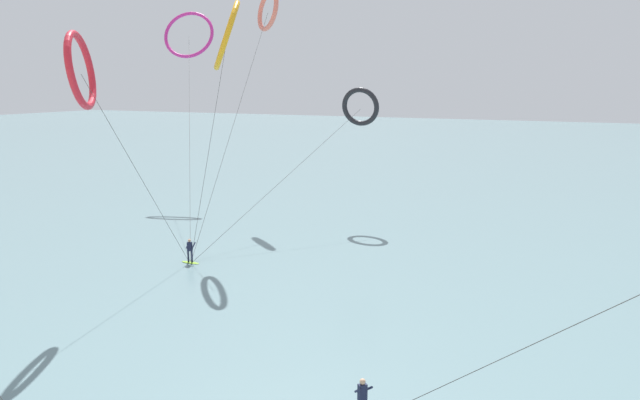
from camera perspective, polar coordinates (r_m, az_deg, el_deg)
sea_water at (r=107.78m, az=19.46°, el=3.93°), size 400.00×200.00×0.08m
surfer_lime at (r=42.24m, az=-12.23°, el=-4.89°), size 1.40×0.61×1.70m
kite_coral at (r=57.83m, az=-4.98°, el=17.44°), size 5.57×19.30×20.65m
kite_crimson at (r=34.85m, az=-21.73°, el=11.33°), size 2.89×10.15×14.99m
kite_amber at (r=44.94m, az=-8.83°, el=15.14°), size 4.66×7.89×18.03m
kite_charcoal at (r=52.57m, az=3.84°, el=8.80°), size 7.58×17.38×11.91m
kite_magenta at (r=66.71m, az=-12.33°, el=15.05°), size 18.08×23.09×19.69m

